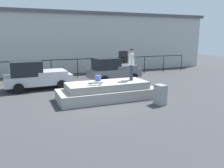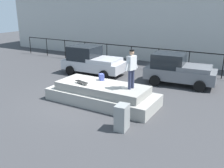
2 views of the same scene
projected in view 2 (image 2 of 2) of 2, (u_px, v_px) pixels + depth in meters
name	position (u px, v px, depth m)	size (l,w,h in m)	color
ground_plane	(86.00, 100.00, 12.90)	(60.00, 60.00, 0.00)	#38383A
concrete_ledge	(102.00, 94.00, 12.40)	(5.49, 2.18, 0.96)	#9E9B93
skateboarder	(131.00, 67.00, 11.25)	(0.34, 0.86, 1.79)	#2D334C
skateboard	(82.00, 82.00, 12.21)	(0.81, 0.39, 0.12)	black
backpack	(102.00, 77.00, 12.78)	(0.28, 0.20, 0.33)	#3F4C99
car_silver_pickup_near	(92.00, 61.00, 17.38)	(4.33, 2.26, 1.90)	#B7B7BC
car_grey_pickup_mid	(178.00, 70.00, 15.11)	(4.22, 2.23, 1.84)	slate
utility_box	(122.00, 117.00, 9.69)	(0.44, 0.60, 1.03)	gray
fence_row	(145.00, 53.00, 18.74)	(24.06, 0.06, 1.62)	black
warehouse_building	(171.00, 24.00, 23.21)	(33.18, 7.67, 5.80)	#B2B2AD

